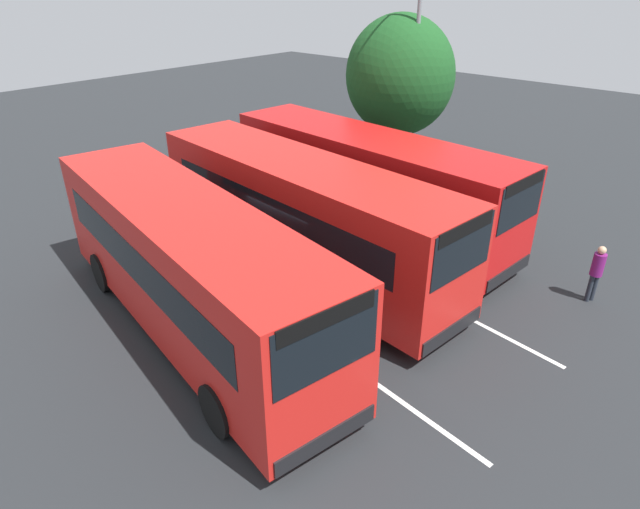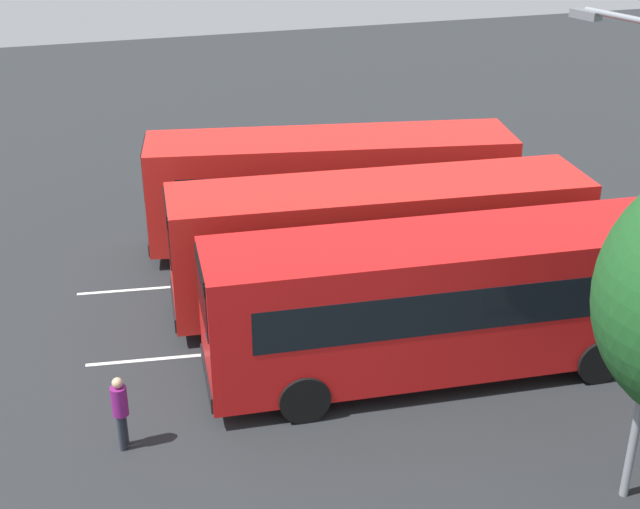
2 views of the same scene
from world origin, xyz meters
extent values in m
plane|color=#232628|center=(0.00, 0.00, 0.00)|extent=(70.73, 70.73, 0.00)
cube|color=red|center=(-0.20, -3.78, 1.88)|extent=(10.73, 4.28, 3.00)
cube|color=black|center=(4.91, -4.72, 2.69)|extent=(0.50, 2.12, 1.26)
cube|color=black|center=(0.02, -2.62, 2.24)|extent=(8.66, 1.67, 0.96)
cube|color=black|center=(-0.41, -4.95, 2.24)|extent=(8.66, 1.67, 0.96)
cube|color=black|center=(4.93, -4.72, 3.20)|extent=(0.45, 1.93, 0.32)
cube|color=black|center=(4.94, -4.73, 0.60)|extent=(0.50, 2.21, 0.36)
cylinder|color=black|center=(3.30, -3.25, 0.54)|extent=(1.12, 0.47, 1.09)
cylinder|color=black|center=(2.89, -5.52, 0.54)|extent=(1.12, 0.47, 1.09)
cylinder|color=black|center=(-3.28, -2.04, 0.54)|extent=(1.12, 0.47, 1.09)
cylinder|color=black|center=(-3.70, -4.31, 0.54)|extent=(1.12, 0.47, 1.09)
cube|color=red|center=(-0.25, 0.16, 1.88)|extent=(10.64, 3.41, 3.00)
cube|color=black|center=(4.92, -0.34, 2.69)|extent=(0.32, 2.14, 1.26)
cube|color=black|center=(-0.13, 1.33, 2.24)|extent=(8.75, 0.92, 0.96)
cube|color=black|center=(-0.36, -1.02, 2.24)|extent=(8.75, 0.92, 0.96)
cube|color=black|center=(4.94, -0.34, 3.20)|extent=(0.28, 1.94, 0.32)
cube|color=black|center=(4.95, -0.34, 0.60)|extent=(0.31, 2.23, 0.36)
cylinder|color=black|center=(3.20, 0.99, 0.54)|extent=(1.11, 0.38, 1.09)
cylinder|color=black|center=(2.98, -1.31, 0.54)|extent=(1.11, 0.38, 1.09)
cylinder|color=black|center=(-3.47, 1.62, 0.54)|extent=(1.11, 0.38, 1.09)
cylinder|color=black|center=(-3.69, -0.67, 0.54)|extent=(1.11, 0.38, 1.09)
cube|color=red|center=(-0.46, 3.50, 1.88)|extent=(10.62, 3.25, 3.00)
cube|color=black|center=(4.72, 3.08, 2.69)|extent=(0.29, 2.14, 1.26)
cube|color=black|center=(-0.36, 4.68, 2.24)|extent=(8.77, 0.78, 0.96)
cube|color=black|center=(-0.55, 2.32, 2.24)|extent=(8.77, 0.78, 0.96)
cube|color=black|center=(4.74, 3.08, 3.20)|extent=(0.25, 1.94, 0.32)
cube|color=black|center=(4.75, 3.08, 0.60)|extent=(0.28, 2.23, 0.36)
cylinder|color=black|center=(2.97, 4.38, 0.54)|extent=(1.11, 0.37, 1.09)
cylinder|color=black|center=(2.79, 2.08, 0.54)|extent=(1.11, 0.37, 1.09)
cylinder|color=black|center=(-3.70, 4.91, 0.54)|extent=(1.11, 0.37, 1.09)
cylinder|color=black|center=(-3.89, 2.61, 0.54)|extent=(1.11, 0.37, 1.09)
cylinder|color=#232833|center=(6.63, 4.11, 0.40)|extent=(0.13, 0.13, 0.80)
cylinder|color=#232833|center=(6.71, 4.25, 0.40)|extent=(0.13, 0.13, 0.80)
cylinder|color=#721966|center=(6.67, 4.18, 1.11)|extent=(0.43, 0.43, 0.63)
sphere|color=tan|center=(6.67, 4.18, 1.53)|extent=(0.22, 0.22, 0.22)
cylinder|color=gray|center=(-2.06, 8.34, 4.29)|extent=(0.16, 0.16, 8.57)
cylinder|color=#4C3823|center=(-3.02, 8.77, 1.29)|extent=(0.44, 0.44, 2.58)
ellipsoid|color=#194C1E|center=(-3.02, 8.77, 4.25)|extent=(4.46, 4.01, 4.68)
cube|color=silver|center=(0.00, -1.83, 0.00)|extent=(14.49, 2.03, 0.01)
cube|color=silver|center=(0.00, 1.83, 0.00)|extent=(14.49, 2.03, 0.01)
camera|label=1|loc=(9.48, -9.96, 7.96)|focal=30.24mm
camera|label=2|loc=(7.08, 18.84, 11.05)|focal=49.03mm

